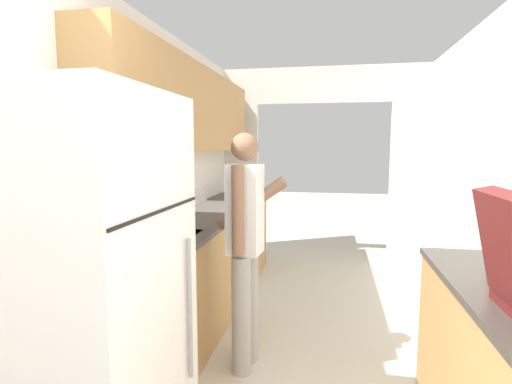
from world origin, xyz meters
name	(u,v)px	position (x,y,z in m)	size (l,w,h in m)	color
wall_left	(150,148)	(-1.24, 1.98, 1.50)	(0.38, 6.68, 2.50)	white
wall_far_with_doorway	(322,151)	(0.00, 4.31, 1.44)	(2.98, 0.06, 2.50)	white
counter_left	(202,264)	(-0.99, 2.43, 0.45)	(0.62, 3.12, 0.90)	#B2844C
refrigerator	(82,295)	(-0.91, 0.59, 0.87)	(0.78, 0.82, 1.74)	white
range_oven	(220,248)	(-0.98, 2.99, 0.46)	(0.66, 0.76, 1.04)	white
person	(245,245)	(-0.42, 1.65, 0.85)	(0.52, 0.39, 1.60)	#9E9E9E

